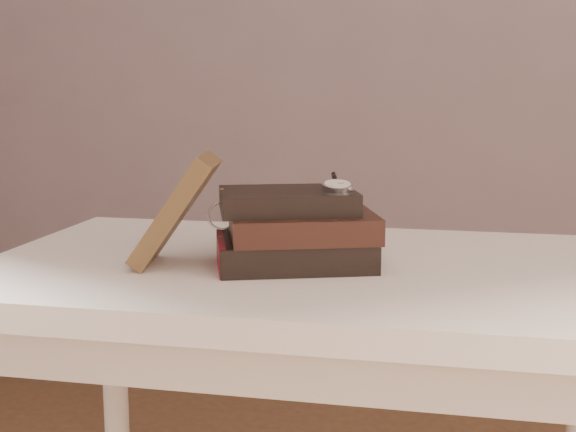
# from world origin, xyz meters

# --- Properties ---
(table) EXTENTS (1.00, 0.60, 0.75)m
(table) POSITION_xyz_m (0.00, 0.35, 0.66)
(table) COLOR white
(table) RESTS_ON ground
(book_stack) EXTENTS (0.27, 0.22, 0.11)m
(book_stack) POSITION_xyz_m (-0.02, 0.32, 0.80)
(book_stack) COLOR black
(book_stack) RESTS_ON table
(journal) EXTENTS (0.15, 0.13, 0.17)m
(journal) POSITION_xyz_m (-0.19, 0.29, 0.83)
(journal) COLOR #412D19
(journal) RESTS_ON table
(pocket_watch) EXTENTS (0.06, 0.15, 0.02)m
(pocket_watch) POSITION_xyz_m (0.04, 0.33, 0.87)
(pocket_watch) COLOR silver
(pocket_watch) RESTS_ON book_stack
(eyeglasses) EXTENTS (0.12, 0.13, 0.05)m
(eyeglasses) POSITION_xyz_m (-0.12, 0.37, 0.81)
(eyeglasses) COLOR silver
(eyeglasses) RESTS_ON book_stack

